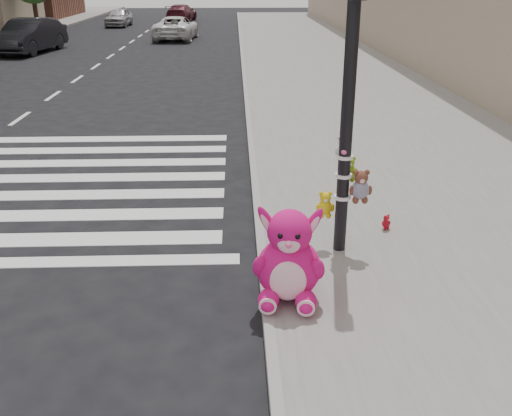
{
  "coord_description": "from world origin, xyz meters",
  "views": [
    {
      "loc": [
        1.22,
        -5.07,
        3.61
      ],
      "look_at": [
        1.47,
        1.8,
        0.75
      ],
      "focal_mm": 40.0,
      "sensor_mm": 36.0,
      "label": 1
    }
  ],
  "objects_px": {
    "pink_bunny": "(289,262)",
    "car_white_near": "(176,28)",
    "red_teddy": "(386,222)",
    "car_dark_far": "(30,36)",
    "signal_pole": "(348,130)"
  },
  "relations": [
    {
      "from": "pink_bunny",
      "to": "red_teddy",
      "type": "relative_size",
      "value": 5.09
    },
    {
      "from": "red_teddy",
      "to": "car_white_near",
      "type": "bearing_deg",
      "value": 69.56
    },
    {
      "from": "red_teddy",
      "to": "car_dark_far",
      "type": "xyz_separation_m",
      "value": [
        -11.89,
        21.0,
        0.54
      ]
    },
    {
      "from": "pink_bunny",
      "to": "red_teddy",
      "type": "xyz_separation_m",
      "value": [
        1.59,
        1.84,
        -0.35
      ]
    },
    {
      "from": "red_teddy",
      "to": "car_dark_far",
      "type": "distance_m",
      "value": 24.14
    },
    {
      "from": "car_dark_far",
      "to": "car_white_near",
      "type": "xyz_separation_m",
      "value": [
        6.4,
        5.53,
        -0.15
      ]
    },
    {
      "from": "pink_bunny",
      "to": "car_white_near",
      "type": "relative_size",
      "value": 0.25
    },
    {
      "from": "signal_pole",
      "to": "red_teddy",
      "type": "height_order",
      "value": "signal_pole"
    },
    {
      "from": "car_white_near",
      "to": "pink_bunny",
      "type": "bearing_deg",
      "value": 101.46
    },
    {
      "from": "red_teddy",
      "to": "car_dark_far",
      "type": "bearing_deg",
      "value": 87.38
    },
    {
      "from": "red_teddy",
      "to": "car_white_near",
      "type": "relative_size",
      "value": 0.05
    },
    {
      "from": "pink_bunny",
      "to": "car_dark_far",
      "type": "distance_m",
      "value": 25.06
    },
    {
      "from": "pink_bunny",
      "to": "car_white_near",
      "type": "xyz_separation_m",
      "value": [
        -3.9,
        28.37,
        0.03
      ]
    },
    {
      "from": "red_teddy",
      "to": "pink_bunny",
      "type": "bearing_deg",
      "value": -163.03
    },
    {
      "from": "signal_pole",
      "to": "car_white_near",
      "type": "xyz_separation_m",
      "value": [
        -4.73,
        27.13,
        -1.15
      ]
    }
  ]
}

